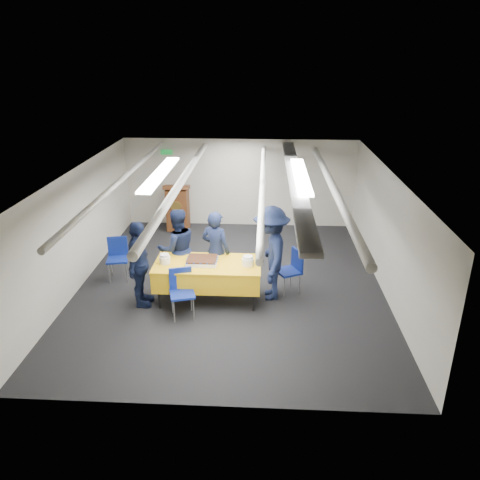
# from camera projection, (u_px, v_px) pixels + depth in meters

# --- Properties ---
(ground) EXTENTS (7.00, 7.00, 0.00)m
(ground) POSITION_uv_depth(u_px,v_px,m) (231.00, 284.00, 9.47)
(ground) COLOR black
(ground) RESTS_ON ground
(room_shell) EXTENTS (6.00, 7.00, 2.30)m
(room_shell) POSITION_uv_depth(u_px,v_px,m) (236.00, 192.00, 9.15)
(room_shell) COLOR beige
(room_shell) RESTS_ON ground
(serving_table) EXTENTS (1.96, 0.95, 0.77)m
(serving_table) POSITION_uv_depth(u_px,v_px,m) (208.00, 273.00, 8.66)
(serving_table) COLOR black
(serving_table) RESTS_ON ground
(sheet_cake) EXTENTS (0.57, 0.45, 0.10)m
(sheet_cake) POSITION_uv_depth(u_px,v_px,m) (202.00, 261.00, 8.56)
(sheet_cake) COLOR white
(sheet_cake) RESTS_ON serving_table
(plate_stack_left) EXTENTS (0.20, 0.20, 0.18)m
(plate_stack_left) POSITION_uv_depth(u_px,v_px,m) (165.00, 259.00, 8.54)
(plate_stack_left) COLOR white
(plate_stack_left) RESTS_ON serving_table
(plate_stack_right) EXTENTS (0.21, 0.21, 0.18)m
(plate_stack_right) POSITION_uv_depth(u_px,v_px,m) (248.00, 261.00, 8.46)
(plate_stack_right) COLOR white
(plate_stack_right) RESTS_ON serving_table
(podium) EXTENTS (0.62, 0.53, 1.25)m
(podium) POSITION_uv_depth(u_px,v_px,m) (178.00, 207.00, 12.13)
(podium) COLOR brown
(podium) RESTS_ON ground
(chair_near) EXTENTS (0.52, 0.52, 0.87)m
(chair_near) POSITION_uv_depth(u_px,v_px,m) (181.00, 288.00, 8.20)
(chair_near) COLOR gray
(chair_near) RESTS_ON ground
(chair_right) EXTENTS (0.57, 0.57, 0.87)m
(chair_right) POSITION_uv_depth(u_px,v_px,m) (292.00, 267.00, 8.98)
(chair_right) COLOR gray
(chair_right) RESTS_ON ground
(chair_left) EXTENTS (0.49, 0.49, 0.87)m
(chair_left) POSITION_uv_depth(u_px,v_px,m) (118.00, 254.00, 9.55)
(chair_left) COLOR gray
(chair_left) RESTS_ON ground
(sailor_a) EXTENTS (0.69, 0.58, 1.61)m
(sailor_a) POSITION_uv_depth(u_px,v_px,m) (216.00, 251.00, 8.99)
(sailor_a) COLOR black
(sailor_a) RESTS_ON ground
(sailor_b) EXTENTS (0.97, 0.88, 1.61)m
(sailor_b) POSITION_uv_depth(u_px,v_px,m) (177.00, 249.00, 9.11)
(sailor_b) COLOR black
(sailor_b) RESTS_ON ground
(sailor_c) EXTENTS (0.40, 0.96, 1.63)m
(sailor_c) POSITION_uv_depth(u_px,v_px,m) (139.00, 265.00, 8.41)
(sailor_c) COLOR black
(sailor_c) RESTS_ON ground
(sailor_d) EXTENTS (0.72, 1.19, 1.81)m
(sailor_d) POSITION_uv_depth(u_px,v_px,m) (271.00, 253.00, 8.65)
(sailor_d) COLOR black
(sailor_d) RESTS_ON ground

